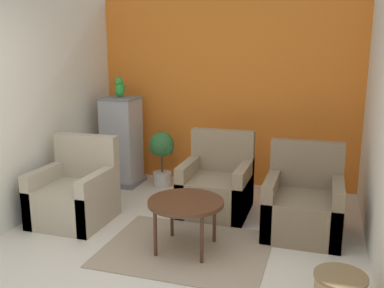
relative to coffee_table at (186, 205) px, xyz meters
The scene contains 11 objects.
wall_back_accent 2.46m from the coffee_table, 93.38° to the left, with size 3.88×0.06×2.69m.
wall_left 2.31m from the coffee_table, 162.72° to the left, with size 0.06×3.26×2.69m.
wall_right 2.07m from the coffee_table, 19.73° to the left, with size 0.06×3.26×2.69m.
area_rug 0.47m from the coffee_table, 99.46° to the left, with size 1.63×1.29×0.01m.
coffee_table is the anchor object (origin of this frame).
armchair_left 1.50m from the coffee_table, 167.55° to the left, with size 0.80×0.81×0.97m.
armchair_right 1.34m from the coffee_table, 34.83° to the left, with size 0.80×0.81×0.97m.
armchair_middle 1.12m from the coffee_table, 88.10° to the left, with size 0.80×0.81×0.97m.
birdcage 2.36m from the coffee_table, 131.72° to the left, with size 0.54×0.54×1.29m.
parrot 2.54m from the coffee_table, 131.68° to the left, with size 0.13×0.24×0.29m.
potted_plant 2.07m from the coffee_table, 118.00° to the left, with size 0.40×0.36×0.80m.
Camera 1 is at (1.38, -2.76, 1.99)m, focal length 40.00 mm.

